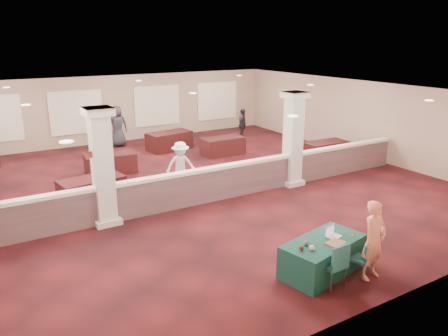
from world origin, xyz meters
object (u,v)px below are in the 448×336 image
woman (374,240)px  far_table_front_center (111,164)px  attendee_d (117,126)px  near_table (323,256)px  attendee_c (242,124)px  far_table_back_right (223,146)px  far_table_back_center (169,141)px  attendee_b (181,165)px  conf_chair_side (335,262)px  far_table_front_left (92,190)px  far_table_front_right (325,150)px  conf_chair_main (363,256)px

woman → far_table_front_center: bearing=98.1°
attendee_d → near_table: bearing=93.7°
far_table_front_center → attendee_c: bearing=15.2°
far_table_back_right → attendee_c: 2.82m
woman → attendee_d: attendee_d is taller
far_table_back_center → attendee_b: (-1.86, -5.13, 0.40)m
woman → attendee_b: (-0.96, 7.29, -0.06)m
woman → far_table_back_right: size_ratio=0.94×
conf_chair_side → far_table_front_center: conf_chair_side is taller
far_table_front_left → attendee_c: bearing=28.4°
attendee_b → far_table_back_center: bearing=79.8°
far_table_front_right → attendee_d: bearing=135.1°
far_table_back_right → attendee_d: (-3.44, 3.80, 0.59)m
conf_chair_main → attendee_c: attendee_c is taller
far_table_front_right → attendee_d: (-6.72, 6.70, 0.58)m
near_table → far_table_front_center: 9.66m
attendee_d → far_table_front_right: bearing=138.1°
conf_chair_main → attendee_d: bearing=73.9°
far_table_front_left → far_table_front_center: (1.40, 2.70, -0.02)m
woman → attendee_d: 14.23m
conf_chair_main → attendee_c: 12.96m
far_table_front_center → attendee_d: bearing=68.4°
far_table_front_left → attendee_d: 7.36m
far_table_front_left → far_table_back_center: size_ratio=0.97×
near_table → far_table_back_right: 10.23m
near_table → conf_chair_main: conf_chair_main is taller
conf_chair_side → far_table_back_center: size_ratio=0.50×
far_table_front_center → far_table_back_center: size_ratio=0.92×
conf_chair_main → near_table: bearing=116.9°
conf_chair_main → conf_chair_side: size_ratio=0.82×
near_table → conf_chair_main: bearing=-55.9°
conf_chair_side → attendee_c: (5.66, 12.05, 0.24)m
far_table_front_center → far_table_back_right: far_table_back_right is taller
conf_chair_main → far_table_front_center: conf_chair_main is taller
far_table_front_center → far_table_front_right: far_table_front_right is taller
attendee_b → far_table_front_right: bearing=11.5°
woman → far_table_front_left: bearing=111.8°
conf_chair_side → attendee_b: size_ratio=0.62×
far_table_front_right → far_table_back_center: size_ratio=0.94×
far_table_front_right → attendee_c: attendee_c is taller
attendee_c → conf_chair_side: bearing=-157.2°
far_table_back_center → far_table_back_right: 2.60m
conf_chair_main → far_table_back_center: size_ratio=0.41×
far_table_back_center → attendee_b: bearing=-110.0°
far_table_front_left → far_table_back_right: 7.05m
near_table → attendee_b: 6.61m
conf_chair_side → attendee_c: 13.31m
near_table → conf_chair_side: (-0.23, -0.59, 0.21)m
attendee_b → attendee_c: (5.66, 4.86, 0.02)m
far_table_back_center → attendee_d: attendee_d is taller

